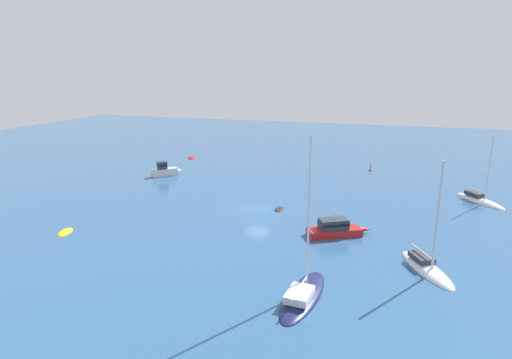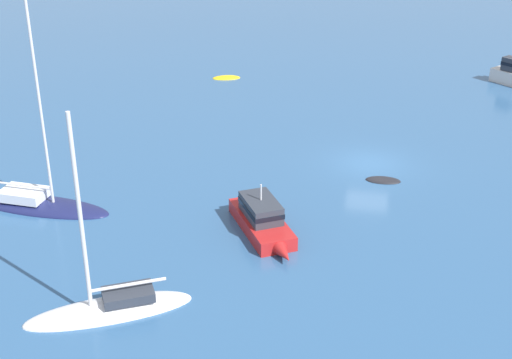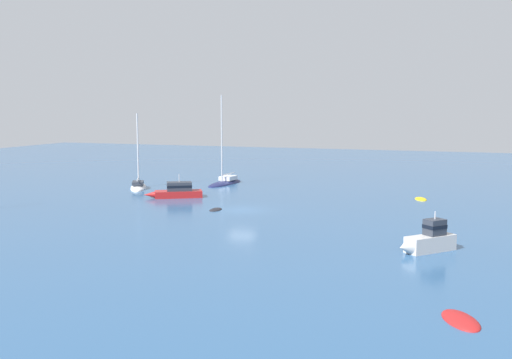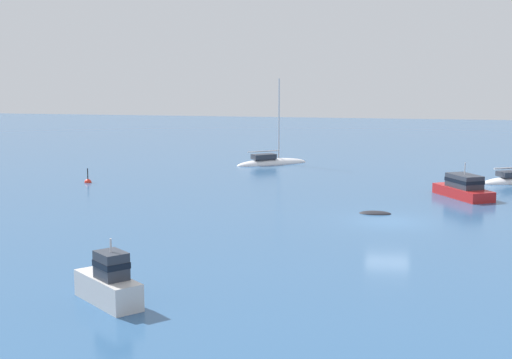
% 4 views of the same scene
% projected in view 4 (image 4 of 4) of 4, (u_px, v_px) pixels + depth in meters
% --- Properties ---
extents(ground_plane, '(160.00, 160.00, 0.00)m').
position_uv_depth(ground_plane, '(388.00, 222.00, 44.36)').
color(ground_plane, '#2D5684').
extents(sailboat, '(6.53, 5.38, 8.16)m').
position_uv_depth(sailboat, '(271.00, 163.00, 68.79)').
color(sailboat, white).
rests_on(sailboat, ground).
extents(powerboat, '(4.04, 5.82, 2.41)m').
position_uv_depth(powerboat, '(462.00, 188.00, 52.16)').
color(powerboat, '#B21E1E').
rests_on(powerboat, ground).
extents(dinghy, '(1.95, 0.99, 0.33)m').
position_uv_depth(dinghy, '(375.00, 214.00, 46.67)').
color(dinghy, black).
rests_on(dinghy, ground).
extents(motor_cruiser, '(3.99, 3.75, 2.62)m').
position_uv_depth(motor_cruiser, '(105.00, 283.00, 29.58)').
color(motor_cruiser, silver).
rests_on(motor_cruiser, ground).
extents(channel_buoy, '(0.54, 0.54, 1.37)m').
position_uv_depth(channel_buoy, '(88.00, 182.00, 58.48)').
color(channel_buoy, red).
rests_on(channel_buoy, ground).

